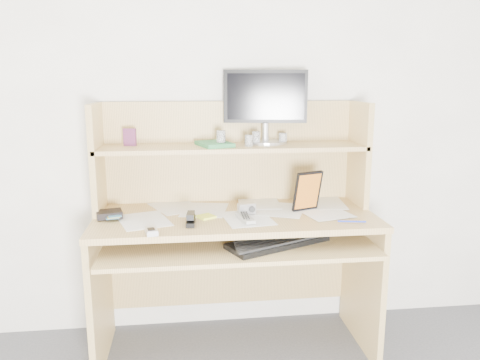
{
  "coord_description": "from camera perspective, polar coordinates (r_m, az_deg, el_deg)",
  "views": [
    {
      "loc": [
        -0.24,
        -0.77,
        1.41
      ],
      "look_at": [
        0.02,
        1.43,
        0.94
      ],
      "focal_mm": 35.0,
      "sensor_mm": 36.0,
      "label": 1
    }
  ],
  "objects": [
    {
      "name": "sticky_note_pad",
      "position": [
        2.31,
        -4.17,
        -4.47
      ],
      "size": [
        0.1,
        0.1,
        0.01
      ],
      "primitive_type": "cube",
      "rotation": [
        0.0,
        0.0,
        0.53
      ],
      "color": "yellow",
      "rests_on": "desk"
    },
    {
      "name": "blue_pen",
      "position": [
        2.27,
        13.48,
        -4.94
      ],
      "size": [
        0.13,
        0.03,
        0.01
      ],
      "primitive_type": "cylinder",
      "rotation": [
        1.57,
        0.0,
        1.38
      ],
      "color": "#192EBF",
      "rests_on": "paper_clutter"
    },
    {
      "name": "card_box",
      "position": [
        2.47,
        -13.28,
        5.11
      ],
      "size": [
        0.07,
        0.04,
        0.09
      ],
      "primitive_type": "cube",
      "rotation": [
        0.0,
        0.0,
        -0.28
      ],
      "color": "#A21519",
      "rests_on": "desk"
    },
    {
      "name": "monitor",
      "position": [
        2.52,
        3.13,
        9.2
      ],
      "size": [
        0.44,
        0.22,
        0.38
      ],
      "rotation": [
        0.0,
        0.0,
        -0.14
      ],
      "color": "silver",
      "rests_on": "desk"
    },
    {
      "name": "back_wall",
      "position": [
        2.59,
        -1.37,
        8.49
      ],
      "size": [
        3.6,
        0.04,
        2.5
      ],
      "primitive_type": "cube",
      "color": "white",
      "rests_on": "floor"
    },
    {
      "name": "tv_remote",
      "position": [
        2.25,
        0.63,
        -4.62
      ],
      "size": [
        0.08,
        0.18,
        0.02
      ],
      "primitive_type": "cube",
      "rotation": [
        0.0,
        0.0,
        0.2
      ],
      "color": "#999994",
      "rests_on": "paper_clutter"
    },
    {
      "name": "chip_stack_c",
      "position": [
        2.52,
        5.27,
        5.11
      ],
      "size": [
        0.05,
        0.05,
        0.06
      ],
      "primitive_type": "cylinder",
      "rotation": [
        0.0,
        0.0,
        0.05
      ],
      "color": "black",
      "rests_on": "desk"
    },
    {
      "name": "paper_clutter",
      "position": [
        2.36,
        -0.57,
        -4.15
      ],
      "size": [
        1.32,
        0.54,
        0.01
      ],
      "primitive_type": "cube",
      "color": "white",
      "rests_on": "desk"
    },
    {
      "name": "chip_stack_d",
      "position": [
        2.39,
        -2.33,
        5.09
      ],
      "size": [
        0.06,
        0.06,
        0.08
      ],
      "primitive_type": "cylinder",
      "rotation": [
        0.0,
        0.0,
        0.23
      ],
      "color": "silver",
      "rests_on": "desk"
    },
    {
      "name": "wallet",
      "position": [
        2.38,
        -15.66,
        -4.01
      ],
      "size": [
        0.14,
        0.12,
        0.03
      ],
      "primitive_type": "cube",
      "rotation": [
        0.0,
        0.0,
        0.24
      ],
      "color": "black",
      "rests_on": "paper_clutter"
    },
    {
      "name": "chip_stack_a",
      "position": [
        2.39,
        1.08,
        4.83
      ],
      "size": [
        0.04,
        0.04,
        0.06
      ],
      "primitive_type": "cylinder",
      "rotation": [
        0.0,
        0.0,
        -0.02
      ],
      "color": "black",
      "rests_on": "desk"
    },
    {
      "name": "shelf_book",
      "position": [
        2.41,
        -3.14,
        4.41
      ],
      "size": [
        0.2,
        0.24,
        0.02
      ],
      "primitive_type": "cube",
      "rotation": [
        0.0,
        0.0,
        0.32
      ],
      "color": "#338045",
      "rests_on": "desk"
    },
    {
      "name": "desk",
      "position": [
        2.45,
        -0.77,
        -4.94
      ],
      "size": [
        1.4,
        0.7,
        1.3
      ],
      "color": "tan",
      "rests_on": "floor"
    },
    {
      "name": "game_case",
      "position": [
        2.4,
        8.23,
        -1.34
      ],
      "size": [
        0.14,
        0.07,
        0.21
      ],
      "primitive_type": "cube",
      "rotation": [
        0.0,
        0.0,
        0.35
      ],
      "color": "black",
      "rests_on": "paper_clutter"
    },
    {
      "name": "keyboard",
      "position": [
        2.24,
        4.63,
        -7.44
      ],
      "size": [
        0.52,
        0.37,
        0.03
      ],
      "rotation": [
        0.0,
        0.0,
        0.43
      ],
      "color": "black",
      "rests_on": "desk"
    },
    {
      "name": "flip_phone",
      "position": [
        2.1,
        -10.76,
        -6.03
      ],
      "size": [
        0.07,
        0.1,
        0.02
      ],
      "primitive_type": "cube",
      "rotation": [
        0.0,
        0.0,
        0.2
      ],
      "color": "silver",
      "rests_on": "paper_clutter"
    },
    {
      "name": "stapler",
      "position": [
        2.21,
        -6.02,
        -4.6
      ],
      "size": [
        0.05,
        0.15,
        0.05
      ],
      "primitive_type": "cube",
      "rotation": [
        0.0,
        0.0,
        -0.06
      ],
      "color": "black",
      "rests_on": "paper_clutter"
    },
    {
      "name": "chip_stack_b",
      "position": [
        2.45,
        1.96,
        5.13
      ],
      "size": [
        0.05,
        0.05,
        0.07
      ],
      "primitive_type": "cylinder",
      "rotation": [
        0.0,
        0.0,
        0.12
      ],
      "color": "silver",
      "rests_on": "desk"
    },
    {
      "name": "digital_camera",
      "position": [
        2.34,
        0.81,
        -3.51
      ],
      "size": [
        0.09,
        0.05,
        0.05
      ],
      "primitive_type": "cube",
      "rotation": [
        0.0,
        0.0,
        0.23
      ],
      "color": "#A3A3A5",
      "rests_on": "paper_clutter"
    }
  ]
}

